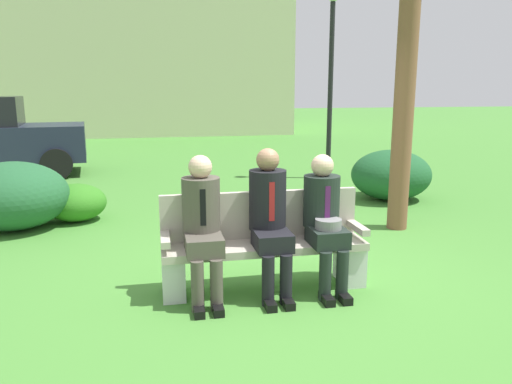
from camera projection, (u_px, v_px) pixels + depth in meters
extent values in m
plane|color=#448232|center=(293.00, 279.00, 4.90)|extent=(80.00, 80.00, 0.00)
cube|color=#B7AD9E|center=(265.00, 247.00, 4.58)|extent=(1.89, 0.44, 0.07)
cube|color=#B7AD9E|center=(260.00, 214.00, 4.70)|extent=(1.89, 0.06, 0.45)
cube|color=#B7AD9E|center=(165.00, 239.00, 4.37)|extent=(0.08, 0.44, 0.06)
cube|color=#B7AD9E|center=(357.00, 227.00, 4.73)|extent=(0.08, 0.44, 0.06)
cube|color=silver|center=(173.00, 276.00, 4.45)|extent=(0.20, 0.37, 0.38)
cube|color=silver|center=(350.00, 263.00, 4.79)|extent=(0.20, 0.37, 0.38)
cube|color=#4C473D|center=(204.00, 244.00, 4.27)|extent=(0.32, 0.38, 0.16)
cylinder|color=#4C473D|center=(198.00, 286.00, 4.14)|extent=(0.11, 0.11, 0.45)
cylinder|color=#4C473D|center=(217.00, 285.00, 4.17)|extent=(0.11, 0.11, 0.45)
cube|color=black|center=(199.00, 310.00, 4.12)|extent=(0.09, 0.22, 0.07)
cube|color=black|center=(218.00, 309.00, 4.15)|extent=(0.09, 0.22, 0.07)
cylinder|color=#4C473D|center=(201.00, 205.00, 4.39)|extent=(0.34, 0.34, 0.50)
cube|color=black|center=(203.00, 207.00, 4.23)|extent=(0.05, 0.01, 0.32)
sphere|color=beige|center=(200.00, 167.00, 4.32)|extent=(0.21, 0.21, 0.21)
cube|color=black|center=(272.00, 240.00, 4.39)|extent=(0.32, 0.38, 0.16)
cylinder|color=black|center=(268.00, 281.00, 4.26)|extent=(0.11, 0.11, 0.45)
cylinder|color=black|center=(286.00, 279.00, 4.29)|extent=(0.11, 0.11, 0.45)
cube|color=black|center=(270.00, 304.00, 4.24)|extent=(0.09, 0.22, 0.07)
cube|color=black|center=(288.00, 302.00, 4.27)|extent=(0.09, 0.22, 0.07)
cylinder|color=black|center=(268.00, 200.00, 4.51)|extent=(0.34, 0.34, 0.55)
cube|color=maroon|center=(272.00, 202.00, 4.35)|extent=(0.05, 0.01, 0.35)
sphere|color=#9E7556|center=(268.00, 160.00, 4.43)|extent=(0.21, 0.21, 0.21)
cube|color=#1E2823|center=(327.00, 236.00, 4.50)|extent=(0.32, 0.38, 0.16)
cylinder|color=#1E2823|center=(325.00, 276.00, 4.36)|extent=(0.11, 0.11, 0.45)
cylinder|color=#1E2823|center=(342.00, 275.00, 4.39)|extent=(0.11, 0.11, 0.45)
cube|color=black|center=(327.00, 299.00, 4.34)|extent=(0.09, 0.22, 0.07)
cube|color=black|center=(344.00, 297.00, 4.38)|extent=(0.09, 0.22, 0.07)
cylinder|color=#1E2823|center=(321.00, 201.00, 4.62)|extent=(0.34, 0.34, 0.48)
cube|color=#4C1951|center=(328.00, 203.00, 4.46)|extent=(0.05, 0.01, 0.31)
sphere|color=beige|center=(322.00, 166.00, 4.55)|extent=(0.21, 0.21, 0.21)
cylinder|color=gray|center=(328.00, 224.00, 4.45)|extent=(0.24, 0.24, 0.09)
cylinder|color=brown|center=(406.00, 71.00, 6.25)|extent=(0.26, 0.26, 4.14)
ellipsoid|color=#1F562C|center=(391.00, 175.00, 8.31)|extent=(1.34, 1.23, 0.84)
ellipsoid|color=#235931|center=(12.00, 196.00, 6.55)|extent=(1.45, 1.33, 0.91)
ellipsoid|color=#327920|center=(76.00, 202.00, 6.98)|extent=(0.85, 0.78, 0.53)
cylinder|color=black|center=(60.00, 155.00, 11.57)|extent=(0.65, 0.22, 0.64)
cylinder|color=black|center=(57.00, 164.00, 10.12)|extent=(0.65, 0.22, 0.64)
cylinder|color=black|center=(330.00, 93.00, 9.99)|extent=(0.10, 0.10, 3.50)
cube|color=#BAC092|center=(130.00, 31.00, 21.70)|extent=(12.72, 8.37, 8.64)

